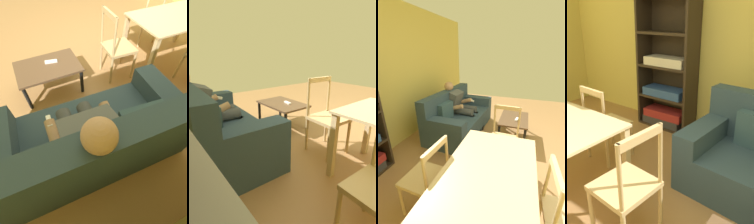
{
  "view_description": "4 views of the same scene",
  "coord_description": "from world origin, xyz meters",
  "views": [
    {
      "loc": [
        1.33,
        2.52,
        1.75
      ],
      "look_at": [
        1.01,
        1.82,
        0.71
      ],
      "focal_mm": 24.96,
      "sensor_mm": 36.0,
      "label": 1
    },
    {
      "loc": [
        -1.2,
        2.52,
        1.29
      ],
      "look_at": [
        1.15,
        0.66,
        0.25
      ],
      "focal_mm": 28.3,
      "sensor_mm": 36.0,
      "label": 2
    },
    {
      "loc": [
        -1.98,
        0.53,
        1.76
      ],
      "look_at": [
        0.05,
        1.24,
        0.9
      ],
      "focal_mm": 24.52,
      "sensor_mm": 36.0,
      "label": 3
    },
    {
      "loc": [
        1.21,
        -0.28,
        1.68
      ],
      "look_at": [
        0.05,
        1.24,
        0.9
      ],
      "focal_mm": 39.3,
      "sensor_mm": 36.0,
      "label": 4
    }
  ],
  "objects": [
    {
      "name": "couch",
      "position": [
        1.0,
        1.9,
        0.33
      ],
      "size": [
        1.91,
        0.98,
        0.93
      ],
      "color": "#2D4251",
      "rests_on": "ground_plane"
    },
    {
      "name": "dining_table",
      "position": [
        -0.91,
        0.75,
        0.63
      ],
      "size": [
        1.4,
        0.83,
        0.74
      ],
      "color": "#D1B27F",
      "rests_on": "ground_plane"
    },
    {
      "name": "dining_chair_facing_couch",
      "position": [
        0.12,
        0.74,
        0.48
      ],
      "size": [
        0.44,
        0.44,
        0.98
      ],
      "color": "tan",
      "rests_on": "ground_plane"
    },
    {
      "name": "person_lounging",
      "position": [
        1.13,
        1.92,
        0.57
      ],
      "size": [
        0.6,
        0.94,
        1.11
      ],
      "color": "#4C5156",
      "rests_on": "ground_plane"
    },
    {
      "name": "coffee_table",
      "position": [
        1.15,
        0.66,
        0.36
      ],
      "size": [
        0.86,
        0.57,
        0.42
      ],
      "color": "brown",
      "rests_on": "ground_plane"
    },
    {
      "name": "tv_remote",
      "position": [
        1.08,
        0.6,
        0.44
      ],
      "size": [
        0.18,
        0.08,
        0.02
      ],
      "primitive_type": "cube",
      "rotation": [
        0.0,
        0.0,
        1.38
      ],
      "color": "white",
      "rests_on": "coffee_table"
    },
    {
      "name": "ground_plane",
      "position": [
        0.0,
        0.0,
        0.0
      ],
      "size": [
        8.38,
        8.38,
        0.0
      ],
      "primitive_type": "plane",
      "color": "#9E7042"
    },
    {
      "name": "dining_chair_by_doorway",
      "position": [
        -0.91,
        0.06,
        0.45
      ],
      "size": [
        0.44,
        0.44,
        0.93
      ],
      "color": "#D1B27F",
      "rests_on": "ground_plane"
    }
  ]
}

